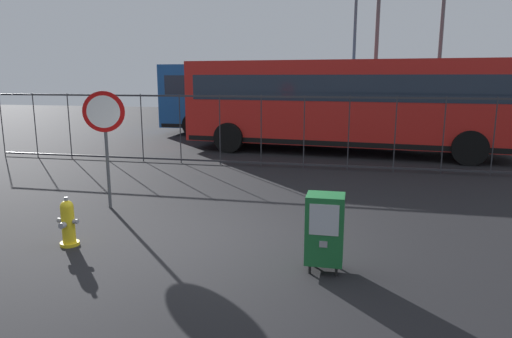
{
  "coord_description": "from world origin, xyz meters",
  "views": [
    {
      "loc": [
        1.97,
        -6.52,
        2.48
      ],
      "look_at": [
        0.3,
        1.2,
        0.9
      ],
      "focal_mm": 32.32,
      "sensor_mm": 36.0,
      "label": 1
    }
  ],
  "objects_px": {
    "street_light_near_left": "(378,4)",
    "stop_sign": "(105,125)",
    "bus_near": "(346,101)",
    "street_light_far_left": "(355,21)",
    "bus_far": "(285,95)",
    "street_light_near_right": "(443,11)",
    "newspaper_box_primary": "(325,229)",
    "fire_hydrant": "(68,223)"
  },
  "relations": [
    {
      "from": "newspaper_box_primary",
      "to": "bus_far",
      "type": "xyz_separation_m",
      "value": [
        -2.67,
        14.0,
        1.14
      ]
    },
    {
      "from": "newspaper_box_primary",
      "to": "street_light_near_right",
      "type": "bearing_deg",
      "value": 75.26
    },
    {
      "from": "street_light_far_left",
      "to": "stop_sign",
      "type": "bearing_deg",
      "value": -108.04
    },
    {
      "from": "fire_hydrant",
      "to": "street_light_near_right",
      "type": "distance_m",
      "value": 14.15
    },
    {
      "from": "stop_sign",
      "to": "bus_far",
      "type": "height_order",
      "value": "bus_far"
    },
    {
      "from": "street_light_near_left",
      "to": "stop_sign",
      "type": "bearing_deg",
      "value": -119.96
    },
    {
      "from": "bus_near",
      "to": "stop_sign",
      "type": "bearing_deg",
      "value": -112.8
    },
    {
      "from": "bus_near",
      "to": "street_light_far_left",
      "type": "distance_m",
      "value": 6.46
    },
    {
      "from": "street_light_far_left",
      "to": "newspaper_box_primary",
      "type": "bearing_deg",
      "value": -90.48
    },
    {
      "from": "bus_near",
      "to": "bus_far",
      "type": "distance_m",
      "value": 4.94
    },
    {
      "from": "newspaper_box_primary",
      "to": "street_light_near_left",
      "type": "height_order",
      "value": "street_light_near_left"
    },
    {
      "from": "street_light_near_left",
      "to": "bus_far",
      "type": "bearing_deg",
      "value": 140.21
    },
    {
      "from": "fire_hydrant",
      "to": "street_light_far_left",
      "type": "xyz_separation_m",
      "value": [
        3.92,
        15.38,
        4.49
      ]
    },
    {
      "from": "stop_sign",
      "to": "bus_far",
      "type": "xyz_separation_m",
      "value": [
        1.57,
        11.93,
        0.11
      ]
    },
    {
      "from": "bus_far",
      "to": "street_light_near_right",
      "type": "distance_m",
      "value": 6.87
    },
    {
      "from": "street_light_near_left",
      "to": "street_light_far_left",
      "type": "height_order",
      "value": "street_light_near_left"
    },
    {
      "from": "street_light_near_left",
      "to": "fire_hydrant",
      "type": "bearing_deg",
      "value": -113.35
    },
    {
      "from": "newspaper_box_primary",
      "to": "bus_near",
      "type": "bearing_deg",
      "value": 89.97
    },
    {
      "from": "newspaper_box_primary",
      "to": "street_light_far_left",
      "type": "bearing_deg",
      "value": 89.52
    },
    {
      "from": "fire_hydrant",
      "to": "newspaper_box_primary",
      "type": "height_order",
      "value": "newspaper_box_primary"
    },
    {
      "from": "street_light_near_left",
      "to": "street_light_near_right",
      "type": "relative_size",
      "value": 1.05
    },
    {
      "from": "street_light_near_left",
      "to": "street_light_near_right",
      "type": "bearing_deg",
      "value": 17.64
    },
    {
      "from": "street_light_near_left",
      "to": "bus_near",
      "type": "bearing_deg",
      "value": -127.92
    },
    {
      "from": "bus_near",
      "to": "bus_far",
      "type": "height_order",
      "value": "same"
    },
    {
      "from": "fire_hydrant",
      "to": "bus_near",
      "type": "distance_m",
      "value": 10.54
    },
    {
      "from": "bus_near",
      "to": "street_light_near_left",
      "type": "relative_size",
      "value": 1.24
    },
    {
      "from": "stop_sign",
      "to": "street_light_near_right",
      "type": "height_order",
      "value": "street_light_near_right"
    },
    {
      "from": "stop_sign",
      "to": "bus_near",
      "type": "distance_m",
      "value": 8.86
    },
    {
      "from": "bus_far",
      "to": "street_light_far_left",
      "type": "bearing_deg",
      "value": 27.33
    },
    {
      "from": "stop_sign",
      "to": "bus_far",
      "type": "relative_size",
      "value": 0.21
    },
    {
      "from": "stop_sign",
      "to": "street_light_far_left",
      "type": "xyz_separation_m",
      "value": [
        4.37,
        13.42,
        3.24
      ]
    },
    {
      "from": "stop_sign",
      "to": "street_light_far_left",
      "type": "height_order",
      "value": "street_light_far_left"
    },
    {
      "from": "street_light_near_left",
      "to": "street_light_near_right",
      "type": "xyz_separation_m",
      "value": [
        2.17,
        0.69,
        -0.22
      ]
    },
    {
      "from": "fire_hydrant",
      "to": "bus_far",
      "type": "height_order",
      "value": "bus_far"
    },
    {
      "from": "bus_near",
      "to": "street_light_near_left",
      "type": "distance_m",
      "value": 3.51
    },
    {
      "from": "newspaper_box_primary",
      "to": "street_light_near_left",
      "type": "bearing_deg",
      "value": 85.26
    },
    {
      "from": "fire_hydrant",
      "to": "bus_far",
      "type": "bearing_deg",
      "value": 85.39
    },
    {
      "from": "newspaper_box_primary",
      "to": "street_light_near_right",
      "type": "relative_size",
      "value": 0.12
    },
    {
      "from": "stop_sign",
      "to": "street_light_near_left",
      "type": "distance_m",
      "value": 10.83
    },
    {
      "from": "bus_near",
      "to": "street_light_near_left",
      "type": "bearing_deg",
      "value": 57.92
    },
    {
      "from": "bus_near",
      "to": "street_light_far_left",
      "type": "height_order",
      "value": "street_light_far_left"
    },
    {
      "from": "newspaper_box_primary",
      "to": "bus_near",
      "type": "xyz_separation_m",
      "value": [
        0.01,
        9.85,
        1.14
      ]
    }
  ]
}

